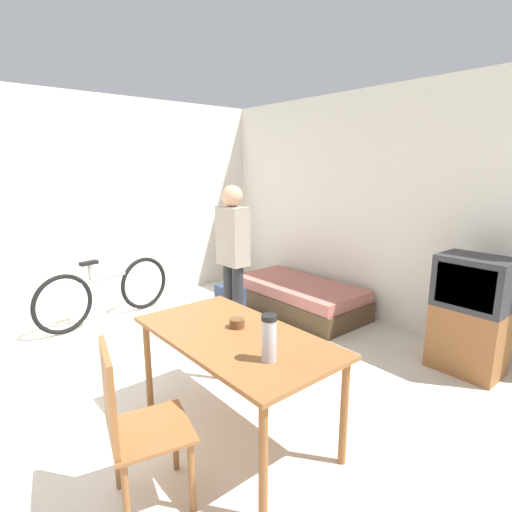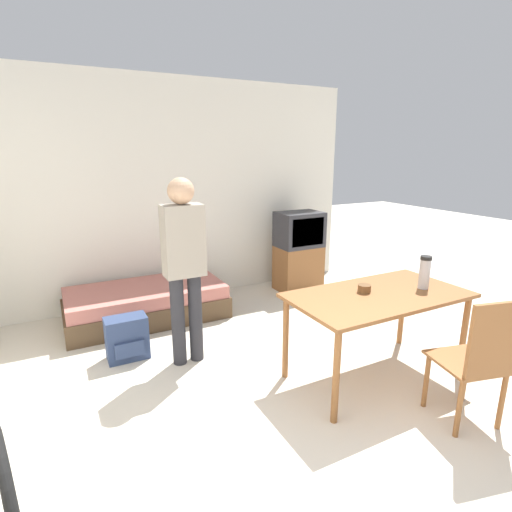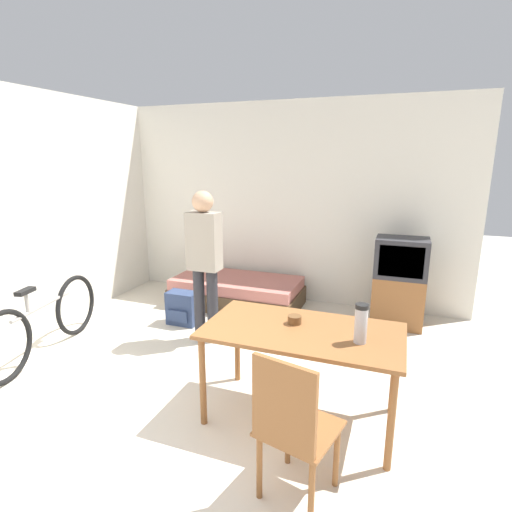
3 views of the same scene
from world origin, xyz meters
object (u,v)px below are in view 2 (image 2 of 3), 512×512
at_px(wooden_chair, 479,357).
at_px(mate_bowl, 364,288).
at_px(daybed, 147,303).
at_px(thermos_flask, 425,271).
at_px(person_standing, 184,259).
at_px(backpack, 127,338).
at_px(tv, 299,251).
at_px(dining_table, 378,303).

height_order(wooden_chair, mate_bowl, wooden_chair).
xyz_separation_m(daybed, thermos_flask, (1.84, -2.16, 0.70)).
height_order(person_standing, backpack, person_standing).
bearing_deg(mate_bowl, backpack, 145.25).
relative_size(mate_bowl, backpack, 0.26).
bearing_deg(tv, backpack, -160.20).
bearing_deg(tv, thermos_flask, -95.89).
xyz_separation_m(wooden_chair, person_standing, (-1.45, 1.75, 0.43)).
distance_m(tv, thermos_flask, 2.25).
xyz_separation_m(thermos_flask, mate_bowl, (-0.50, 0.15, -0.12)).
distance_m(dining_table, backpack, 2.23).
bearing_deg(thermos_flask, person_standing, 149.05).
xyz_separation_m(daybed, dining_table, (1.42, -2.08, 0.47)).
bearing_deg(backpack, thermos_flask, -31.19).
height_order(daybed, dining_table, dining_table).
relative_size(wooden_chair, backpack, 2.36).
bearing_deg(daybed, backpack, -113.71).
height_order(thermos_flask, mate_bowl, thermos_flask).
height_order(dining_table, mate_bowl, mate_bowl).
bearing_deg(person_standing, daybed, 95.83).
bearing_deg(mate_bowl, person_standing, 144.22).
xyz_separation_m(dining_table, person_standing, (-1.30, 0.96, 0.30)).
relative_size(person_standing, backpack, 4.09).
xyz_separation_m(tv, thermos_flask, (-0.23, -2.21, 0.35)).
distance_m(dining_table, thermos_flask, 0.49).
bearing_deg(daybed, wooden_chair, -61.53).
distance_m(tv, person_standing, 2.31).
xyz_separation_m(tv, backpack, (-2.43, -0.87, -0.34)).
height_order(person_standing, thermos_flask, person_standing).
distance_m(mate_bowl, backpack, 2.14).
height_order(daybed, thermos_flask, thermos_flask).
bearing_deg(wooden_chair, daybed, 118.47).
bearing_deg(dining_table, person_standing, 143.63).
distance_m(daybed, dining_table, 2.56).
height_order(dining_table, person_standing, person_standing).
relative_size(thermos_flask, mate_bowl, 2.65).
bearing_deg(tv, person_standing, -148.99).
distance_m(daybed, person_standing, 1.37).
relative_size(wooden_chair, person_standing, 0.58).
distance_m(daybed, wooden_chair, 3.29).
bearing_deg(daybed, mate_bowl, -56.31).
bearing_deg(thermos_flask, backpack, 148.81).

